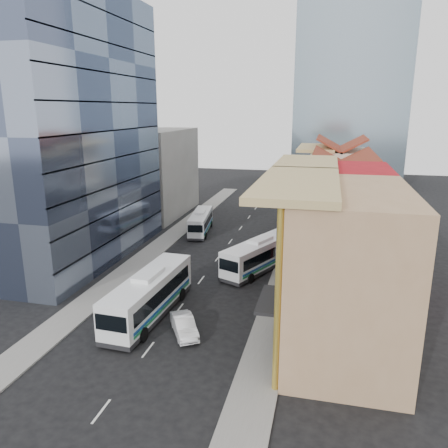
% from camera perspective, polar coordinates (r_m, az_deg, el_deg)
% --- Properties ---
extents(ground, '(200.00, 200.00, 0.00)m').
position_cam_1_polar(ground, '(33.41, -10.59, -16.69)').
color(ground, black).
rests_on(ground, ground).
extents(sidewalk_right, '(3.00, 90.00, 0.15)m').
position_cam_1_polar(sidewalk_right, '(50.97, 8.50, -5.11)').
color(sidewalk_right, slate).
rests_on(sidewalk_right, ground).
extents(sidewalk_left, '(3.00, 90.00, 0.15)m').
position_cam_1_polar(sidewalk_left, '(54.89, -9.49, -3.68)').
color(sidewalk_left, slate).
rests_on(sidewalk_left, ground).
extents(shophouse_tan, '(8.00, 14.00, 12.00)m').
position_cam_1_polar(shophouse_tan, '(32.88, 15.79, -5.91)').
color(shophouse_tan, tan).
rests_on(shophouse_tan, ground).
extents(shophouse_red, '(8.00, 10.00, 12.00)m').
position_cam_1_polar(shophouse_red, '(44.32, 15.29, -0.50)').
color(shophouse_red, '#AB131A').
rests_on(shophouse_red, ground).
extents(shophouse_cream_near, '(8.00, 9.00, 10.00)m').
position_cam_1_polar(shophouse_cream_near, '(53.78, 14.98, 1.08)').
color(shophouse_cream_near, beige).
rests_on(shophouse_cream_near, ground).
extents(shophouse_cream_mid, '(8.00, 9.00, 10.00)m').
position_cam_1_polar(shophouse_cream_mid, '(62.56, 14.83, 2.99)').
color(shophouse_cream_mid, beige).
rests_on(shophouse_cream_mid, ground).
extents(shophouse_cream_far, '(8.00, 12.00, 11.00)m').
position_cam_1_polar(shophouse_cream_far, '(72.80, 14.72, 5.02)').
color(shophouse_cream_far, beige).
rests_on(shophouse_cream_far, ground).
extents(office_tower, '(12.00, 26.00, 30.00)m').
position_cam_1_polar(office_tower, '(53.54, -20.06, 11.48)').
color(office_tower, '#3F4963').
rests_on(office_tower, ground).
extents(office_block_far, '(10.00, 18.00, 14.00)m').
position_cam_1_polar(office_block_far, '(74.17, -9.12, 6.67)').
color(office_block_far, gray).
rests_on(office_block_far, ground).
extents(bus_left_near, '(3.63, 12.66, 4.01)m').
position_cam_1_polar(bus_left_near, '(38.26, -9.72, -9.00)').
color(bus_left_near, white).
rests_on(bus_left_near, ground).
extents(bus_left_far, '(3.69, 10.21, 3.20)m').
position_cam_1_polar(bus_left_far, '(62.79, -3.06, 0.33)').
color(bus_left_far, silver).
rests_on(bus_left_far, ground).
extents(bus_right, '(7.20, 11.69, 3.72)m').
position_cam_1_polar(bus_right, '(48.20, 4.73, -3.93)').
color(bus_right, white).
rests_on(bus_right, ground).
extents(sedan_left, '(2.57, 4.21, 1.33)m').
position_cam_1_polar(sedan_left, '(37.98, -13.27, -11.61)').
color(sedan_left, silver).
rests_on(sedan_left, ground).
extents(sedan_right, '(3.56, 4.56, 1.45)m').
position_cam_1_polar(sedan_right, '(35.55, -5.24, -13.08)').
color(sedan_right, white).
rests_on(sedan_right, ground).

